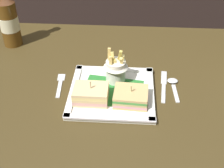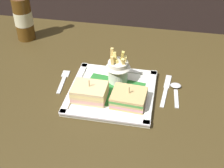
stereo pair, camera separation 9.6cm
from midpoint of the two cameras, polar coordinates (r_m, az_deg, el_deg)
dining_table at (r=1.05m, az=2.68°, el=-6.29°), size 1.35×0.95×0.76m
square_plate at (r=0.98m, az=2.74°, el=-1.72°), size 0.26×0.26×0.02m
sandwich_half_left at (r=0.94m, az=-1.23°, el=-1.64°), size 0.10×0.08×0.07m
sandwich_half_right at (r=0.93m, az=6.06°, el=-2.67°), size 0.11×0.09×0.06m
fries_cup at (r=0.99m, az=3.89°, el=2.93°), size 0.08×0.08×0.12m
beer_bottle at (r=1.27m, az=-13.98°, el=12.20°), size 0.07×0.07×0.28m
fork at (r=1.05m, az=-6.35°, el=0.66°), size 0.03×0.13×0.00m
knife at (r=1.03m, az=12.53°, el=-0.98°), size 0.03×0.17×0.00m
spoon at (r=1.03m, az=14.28°, el=-0.92°), size 0.04×0.12×0.01m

